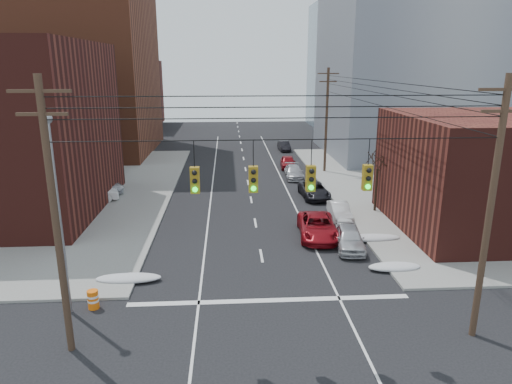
{
  "coord_description": "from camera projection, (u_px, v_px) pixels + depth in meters",
  "views": [
    {
      "loc": [
        -1.95,
        -13.74,
        11.3
      ],
      "look_at": [
        -0.09,
        15.8,
        3.0
      ],
      "focal_mm": 32.0,
      "sensor_mm": 36.0,
      "label": 1
    }
  ],
  "objects": [
    {
      "name": "building_brick_tall",
      "position": [
        49.0,
        34.0,
        57.01
      ],
      "size": [
        24.0,
        20.0,
        30.0
      ],
      "primitive_type": "cube",
      "color": "brown",
      "rests_on": "ground"
    },
    {
      "name": "snow_nw",
      "position": [
        129.0,
        278.0,
        24.52
      ],
      "size": [
        3.5,
        1.08,
        0.42
      ],
      "primitive_type": "ellipsoid",
      "color": "silver",
      "rests_on": "ground"
    },
    {
      "name": "parked_car_d",
      "position": [
        294.0,
        172.0,
        46.84
      ],
      "size": [
        1.94,
        4.44,
        1.27
      ],
      "primitive_type": "imported",
      "rotation": [
        0.0,
        0.0,
        -0.04
      ],
      "color": "#ADADB2",
      "rests_on": "ground"
    },
    {
      "name": "traffic_signals",
      "position": [
        282.0,
        177.0,
        17.3
      ],
      "size": [
        17.0,
        0.42,
        2.02
      ],
      "color": "black",
      "rests_on": "ground"
    },
    {
      "name": "parked_car_f",
      "position": [
        284.0,
        146.0,
        61.88
      ],
      "size": [
        1.52,
        3.87,
        1.25
      ],
      "primitive_type": "imported",
      "rotation": [
        0.0,
        0.0,
        0.05
      ],
      "color": "black",
      "rests_on": "ground"
    },
    {
      "name": "lot_car_a",
      "position": [
        94.0,
        194.0,
        38.33
      ],
      "size": [
        4.21,
        2.32,
        1.31
      ],
      "primitive_type": "imported",
      "rotation": [
        0.0,
        0.0,
        1.82
      ],
      "color": "white",
      "rests_on": "sidewalk_nw"
    },
    {
      "name": "red_pickup",
      "position": [
        318.0,
        227.0,
        30.78
      ],
      "size": [
        2.86,
        5.5,
        1.48
      ],
      "primitive_type": "imported",
      "rotation": [
        0.0,
        0.0,
        -0.08
      ],
      "color": "maroon",
      "rests_on": "ground"
    },
    {
      "name": "bare_tree",
      "position": [
        376.0,
        184.0,
        35.55
      ],
      "size": [
        2.09,
        2.2,
        4.93
      ],
      "color": "black",
      "rests_on": "ground"
    },
    {
      "name": "parked_car_a",
      "position": [
        349.0,
        238.0,
        28.82
      ],
      "size": [
        2.17,
        4.35,
        1.43
      ],
      "primitive_type": "imported",
      "rotation": [
        0.0,
        0.0,
        -0.12
      ],
      "color": "silver",
      "rests_on": "ground"
    },
    {
      "name": "building_brick_far",
      "position": [
        97.0,
        94.0,
        84.3
      ],
      "size": [
        22.0,
        18.0,
        12.0
      ],
      "primitive_type": "cube",
      "color": "#4B1B16",
      "rests_on": "ground"
    },
    {
      "name": "utility_pole_far",
      "position": [
        327.0,
        119.0,
        48.0
      ],
      "size": [
        2.2,
        0.28,
        11.0
      ],
      "color": "#473323",
      "rests_on": "ground"
    },
    {
      "name": "parked_car_c",
      "position": [
        314.0,
        190.0,
        39.95
      ],
      "size": [
        2.37,
        4.79,
        1.31
      ],
      "primitive_type": "imported",
      "rotation": [
        0.0,
        0.0,
        0.04
      ],
      "color": "black",
      "rests_on": "ground"
    },
    {
      "name": "building_office",
      "position": [
        419.0,
        54.0,
        56.61
      ],
      "size": [
        22.0,
        20.0,
        25.0
      ],
      "primitive_type": "cube",
      "color": "gray",
      "rests_on": "ground"
    },
    {
      "name": "utility_pole_right",
      "position": [
        490.0,
        208.0,
        18.21
      ],
      "size": [
        2.2,
        0.28,
        11.0
      ],
      "color": "#473323",
      "rests_on": "ground"
    },
    {
      "name": "construction_barrel",
      "position": [
        93.0,
        299.0,
        21.78
      ],
      "size": [
        0.55,
        0.55,
        0.93
      ],
      "rotation": [
        0.0,
        0.0,
        0.04
      ],
      "color": "orange",
      "rests_on": "ground"
    },
    {
      "name": "snow_east_far",
      "position": [
        370.0,
        238.0,
        30.22
      ],
      "size": [
        4.0,
        1.08,
        0.42
      ],
      "primitive_type": "ellipsoid",
      "color": "silver",
      "rests_on": "ground"
    },
    {
      "name": "building_glass",
      "position": [
        370.0,
        66.0,
        82.12
      ],
      "size": [
        20.0,
        18.0,
        22.0
      ],
      "primitive_type": "cube",
      "color": "gray",
      "rests_on": "ground"
    },
    {
      "name": "street_light",
      "position": [
        57.0,
        200.0,
        20.07
      ],
      "size": [
        0.44,
        0.44,
        9.32
      ],
      "color": "gray",
      "rests_on": "ground"
    },
    {
      "name": "lot_car_c",
      "position": [
        29.0,
        194.0,
        37.92
      ],
      "size": [
        5.66,
        3.24,
        1.54
      ],
      "primitive_type": "imported",
      "rotation": [
        0.0,
        0.0,
        1.36
      ],
      "color": "black",
      "rests_on": "sidewalk_nw"
    },
    {
      "name": "snow_ne",
      "position": [
        394.0,
        267.0,
        25.9
      ],
      "size": [
        3.0,
        1.08,
        0.42
      ],
      "primitive_type": "ellipsoid",
      "color": "silver",
      "rests_on": "ground"
    },
    {
      "name": "utility_pole_left",
      "position": [
        55.0,
        216.0,
        17.18
      ],
      "size": [
        2.2,
        0.28,
        11.0
      ],
      "color": "#473323",
      "rests_on": "ground"
    },
    {
      "name": "lot_car_b",
      "position": [
        94.0,
        188.0,
        40.08
      ],
      "size": [
        5.46,
        3.33,
        1.41
      ],
      "primitive_type": "imported",
      "rotation": [
        0.0,
        0.0,
        1.78
      ],
      "color": "#BABBBF",
      "rests_on": "sidewalk_nw"
    },
    {
      "name": "parked_car_b",
      "position": [
        340.0,
        211.0,
        34.37
      ],
      "size": [
        1.46,
        3.85,
        1.25
      ],
      "primitive_type": "imported",
      "rotation": [
        0.0,
        0.0,
        -0.04
      ],
      "color": "silver",
      "rests_on": "ground"
    },
    {
      "name": "parked_car_e",
      "position": [
        288.0,
        162.0,
        51.35
      ],
      "size": [
        1.87,
        4.07,
        1.35
      ],
      "primitive_type": "imported",
      "rotation": [
        0.0,
        0.0,
        -0.07
      ],
      "color": "maroon",
      "rests_on": "ground"
    },
    {
      "name": "lot_car_d",
      "position": [
        62.0,
        187.0,
        40.71
      ],
      "size": [
        3.84,
        2.43,
        1.22
      ],
      "primitive_type": "imported",
      "rotation": [
        0.0,
        0.0,
        1.27
      ],
      "color": "#B1B2B6",
      "rests_on": "sidewalk_nw"
    }
  ]
}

